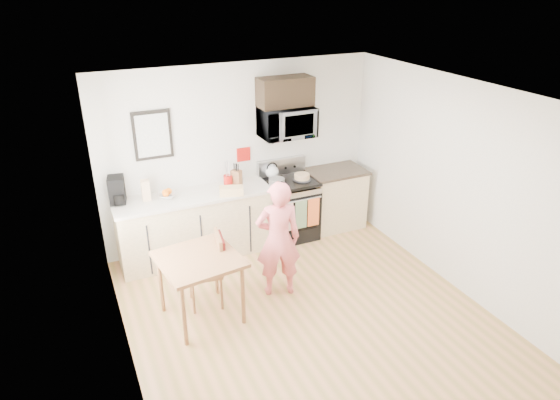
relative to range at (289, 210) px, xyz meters
name	(u,v)px	position (x,y,z in m)	size (l,w,h in m)	color
floor	(312,321)	(-0.63, -1.98, -0.44)	(4.60, 4.60, 0.00)	olive
back_wall	(240,155)	(-0.63, 0.32, 0.86)	(4.00, 0.04, 2.60)	silver
front_wall	(478,364)	(-0.63, -4.28, 0.86)	(4.00, 0.04, 2.60)	silver
left_wall	(119,263)	(-2.63, -1.98, 0.86)	(0.04, 4.60, 2.60)	silver
right_wall	(463,190)	(1.37, -1.98, 0.86)	(0.04, 4.60, 2.60)	silver
ceiling	(320,98)	(-0.63, -1.98, 2.16)	(4.00, 4.60, 0.04)	white
window	(108,203)	(-2.59, -1.18, 1.11)	(0.06, 1.40, 1.50)	silver
cabinet_left	(195,227)	(-1.43, 0.02, 0.01)	(2.10, 0.60, 0.90)	tan
countertop_left	(193,196)	(-1.43, 0.02, 0.48)	(2.14, 0.64, 0.04)	beige
cabinet_right	(334,199)	(0.80, 0.02, 0.01)	(0.84, 0.60, 0.90)	tan
countertop_right	(336,171)	(0.80, 0.02, 0.48)	(0.88, 0.64, 0.04)	black
range	(289,210)	(0.00, 0.00, 0.00)	(0.76, 0.70, 1.16)	black
microwave	(286,122)	(0.00, 0.10, 1.32)	(0.76, 0.51, 0.42)	#B1B1B6
upper_cabinet	(285,92)	(0.00, 0.15, 1.74)	(0.76, 0.35, 0.40)	black
wall_art	(153,135)	(-1.83, 0.30, 1.31)	(0.50, 0.04, 0.65)	black
wall_trivet	(244,154)	(-0.58, 0.31, 0.86)	(0.20, 0.02, 0.20)	#B1150F
person	(278,239)	(-0.75, -1.27, 0.32)	(0.55, 0.36, 1.51)	#CB3741
dining_table	(199,265)	(-1.76, -1.36, 0.27)	(0.86, 0.86, 0.80)	brown
chair	(215,260)	(-1.51, -1.15, 0.16)	(0.48, 0.44, 0.92)	brown
knife_block	(236,178)	(-0.77, 0.11, 0.61)	(0.10, 0.14, 0.22)	brown
utensil_crock	(228,176)	(-0.89, 0.13, 0.65)	(0.12, 0.12, 0.37)	#B1150F
fruit_bowl	(167,194)	(-1.77, 0.08, 0.55)	(0.30, 0.30, 0.11)	silver
milk_carton	(146,190)	(-2.03, 0.11, 0.64)	(0.11, 0.11, 0.28)	tan
coffee_maker	(117,191)	(-2.38, 0.18, 0.67)	(0.24, 0.32, 0.36)	black
bread_bag	(231,191)	(-0.96, -0.20, 0.56)	(0.32, 0.15, 0.12)	#DBBA73
cake	(302,177)	(0.17, -0.07, 0.53)	(0.27, 0.27, 0.09)	black
kettle	(272,171)	(-0.20, 0.16, 0.59)	(0.19, 0.19, 0.24)	silver
pot	(277,182)	(-0.26, -0.14, 0.55)	(0.22, 0.38, 0.11)	#B1B1B6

